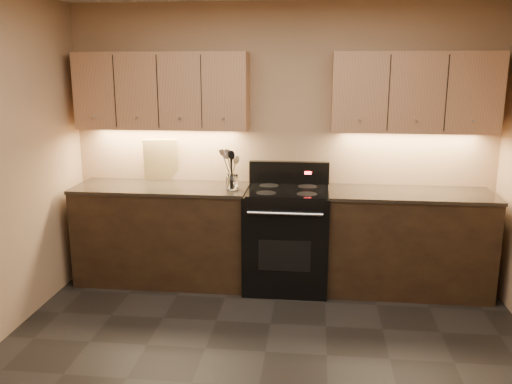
% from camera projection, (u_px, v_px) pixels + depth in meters
% --- Properties ---
extents(wall_back, '(4.00, 0.04, 2.60)m').
position_uv_depth(wall_back, '(281.00, 144.00, 5.15)').
color(wall_back, tan).
rests_on(wall_back, ground).
extents(counter_left, '(1.62, 0.62, 0.93)m').
position_uv_depth(counter_left, '(163.00, 233.00, 5.17)').
color(counter_left, black).
rests_on(counter_left, ground).
extents(counter_right, '(1.46, 0.62, 0.93)m').
position_uv_depth(counter_right, '(408.00, 242.00, 4.92)').
color(counter_right, black).
rests_on(counter_right, ground).
extents(stove, '(0.76, 0.68, 1.14)m').
position_uv_depth(stove, '(287.00, 237.00, 5.02)').
color(stove, black).
rests_on(stove, ground).
extents(upper_cab_left, '(1.60, 0.30, 0.70)m').
position_uv_depth(upper_cab_left, '(162.00, 91.00, 5.01)').
color(upper_cab_left, tan).
rests_on(upper_cab_left, wall_back).
extents(upper_cab_right, '(1.44, 0.30, 0.70)m').
position_uv_depth(upper_cab_right, '(415.00, 92.00, 4.76)').
color(upper_cab_right, tan).
rests_on(upper_cab_right, wall_back).
extents(outlet_plate, '(0.08, 0.01, 0.12)m').
position_uv_depth(outlet_plate, '(149.00, 160.00, 5.32)').
color(outlet_plate, '#B2B5BA').
rests_on(outlet_plate, wall_back).
extents(utensil_crock, '(0.14, 0.14, 0.14)m').
position_uv_depth(utensil_crock, '(232.00, 183.00, 4.91)').
color(utensil_crock, white).
rests_on(utensil_crock, counter_left).
extents(cutting_board, '(0.34, 0.18, 0.41)m').
position_uv_depth(cutting_board, '(161.00, 160.00, 5.26)').
color(cutting_board, tan).
rests_on(cutting_board, counter_left).
extents(wooden_spoon, '(0.14, 0.13, 0.30)m').
position_uv_depth(wooden_spoon, '(228.00, 172.00, 4.89)').
color(wooden_spoon, tan).
rests_on(wooden_spoon, utensil_crock).
extents(black_spoon, '(0.08, 0.14, 0.35)m').
position_uv_depth(black_spoon, '(231.00, 169.00, 4.90)').
color(black_spoon, black).
rests_on(black_spoon, utensil_crock).
extents(black_turner, '(0.12, 0.14, 0.36)m').
position_uv_depth(black_turner, '(233.00, 170.00, 4.86)').
color(black_turner, black).
rests_on(black_turner, utensil_crock).
extents(steel_spatula, '(0.22, 0.12, 0.39)m').
position_uv_depth(steel_spatula, '(234.00, 167.00, 4.89)').
color(steel_spatula, silver).
rests_on(steel_spatula, utensil_crock).
extents(steel_skimmer, '(0.18, 0.15, 0.36)m').
position_uv_depth(steel_skimmer, '(235.00, 170.00, 4.87)').
color(steel_skimmer, silver).
rests_on(steel_skimmer, utensil_crock).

